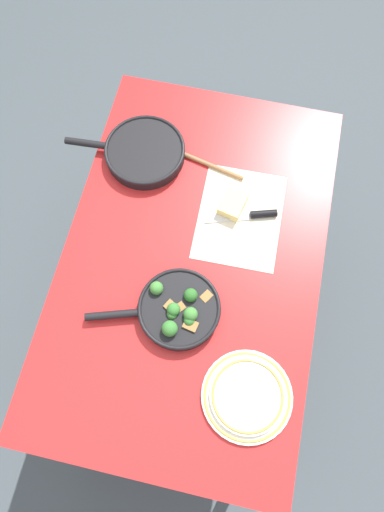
{
  "coord_description": "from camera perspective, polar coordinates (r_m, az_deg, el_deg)",
  "views": [
    {
      "loc": [
        0.48,
        0.11,
        2.12
      ],
      "look_at": [
        0.0,
        0.0,
        0.8
      ],
      "focal_mm": 32.0,
      "sensor_mm": 36.0,
      "label": 1
    }
  ],
  "objects": [
    {
      "name": "parchment_sheet",
      "position": [
        1.49,
        5.99,
        4.94
      ],
      "size": [
        0.35,
        0.27,
        0.0
      ],
      "color": "beige",
      "rests_on": "dining_table_red"
    },
    {
      "name": "wooden_spoon",
      "position": [
        1.59,
        -0.69,
        12.48
      ],
      "size": [
        0.1,
        0.33,
        0.02
      ],
      "rotation": [
        0.0,
        0.0,
        4.48
      ],
      "color": "#996B42",
      "rests_on": "dining_table_red"
    },
    {
      "name": "dinner_plate_stack",
      "position": [
        1.34,
        6.9,
        -16.98
      ],
      "size": [
        0.26,
        0.26,
        0.03
      ],
      "color": "silver",
      "rests_on": "dining_table_red"
    },
    {
      "name": "cheese_block",
      "position": [
        1.49,
        5.11,
        6.46
      ],
      "size": [
        0.11,
        0.09,
        0.04
      ],
      "color": "#EFD67A",
      "rests_on": "dining_table_red"
    },
    {
      "name": "skillet_broccoli",
      "position": [
        1.35,
        -1.78,
        -6.71
      ],
      "size": [
        0.25,
        0.39,
        0.08
      ],
      "rotation": [
        0.0,
        0.0,
        5.02
      ],
      "color": "black",
      "rests_on": "dining_table_red"
    },
    {
      "name": "ground_plane",
      "position": [
        2.18,
        -0.0,
        -7.29
      ],
      "size": [
        14.0,
        14.0,
        0.0
      ],
      "primitive_type": "plane",
      "color": "#424C51"
    },
    {
      "name": "grater_knife",
      "position": [
        1.49,
        7.41,
        5.08
      ],
      "size": [
        0.09,
        0.23,
        0.02
      ],
      "rotation": [
        0.0,
        0.0,
        5.01
      ],
      "color": "silver",
      "rests_on": "dining_table_red"
    },
    {
      "name": "dining_table_red",
      "position": [
        1.51,
        -0.0,
        -1.44
      ],
      "size": [
        1.29,
        0.81,
        0.78
      ],
      "color": "red",
      "rests_on": "ground_plane"
    },
    {
      "name": "skillet_eggs",
      "position": [
        1.58,
        -6.01,
        12.81
      ],
      "size": [
        0.27,
        0.41,
        0.05
      ],
      "rotation": [
        0.0,
        0.0,
        4.77
      ],
      "color": "black",
      "rests_on": "dining_table_red"
    }
  ]
}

